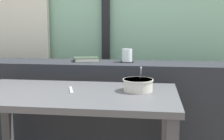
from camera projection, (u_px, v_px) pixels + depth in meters
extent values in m
cube|color=beige|center=(19.00, 9.00, 2.86)|extent=(0.56, 0.06, 2.50)
cube|color=black|center=(106.00, 3.00, 2.77)|extent=(0.07, 0.05, 2.60)
cube|color=#23262B|center=(97.00, 114.00, 2.41)|extent=(2.80, 0.34, 0.82)
cube|color=#414145|center=(8.00, 133.00, 2.18)|extent=(0.06, 0.06, 0.69)
cube|color=#4C4C51|center=(73.00, 95.00, 1.78)|extent=(1.22, 0.66, 0.03)
cube|color=black|center=(127.00, 62.00, 2.34)|extent=(0.10, 0.10, 0.00)
cylinder|color=white|center=(127.00, 55.00, 2.33)|extent=(0.08, 0.08, 0.10)
cylinder|color=#CC4C38|center=(127.00, 56.00, 2.33)|extent=(0.07, 0.07, 0.07)
cube|color=#334233|center=(86.00, 61.00, 2.40)|extent=(0.22, 0.20, 0.00)
cube|color=silver|center=(86.00, 59.00, 2.40)|extent=(0.21, 0.19, 0.02)
cube|color=#334233|center=(86.00, 58.00, 2.39)|extent=(0.22, 0.20, 0.00)
cube|color=#334233|center=(74.00, 59.00, 2.38)|extent=(0.05, 0.15, 0.03)
cylinder|color=beige|center=(138.00, 85.00, 1.80)|extent=(0.17, 0.17, 0.07)
cylinder|color=beige|center=(138.00, 80.00, 1.79)|extent=(0.18, 0.18, 0.01)
cylinder|color=#9E5B33|center=(138.00, 86.00, 1.80)|extent=(0.15, 0.15, 0.05)
cylinder|color=silver|center=(141.00, 75.00, 1.81)|extent=(0.02, 0.13, 0.12)
ellipsoid|color=silver|center=(141.00, 81.00, 1.84)|extent=(0.03, 0.05, 0.01)
cube|color=silver|center=(71.00, 90.00, 1.82)|extent=(0.07, 0.17, 0.01)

